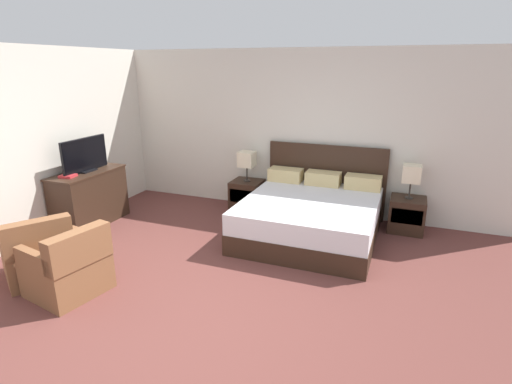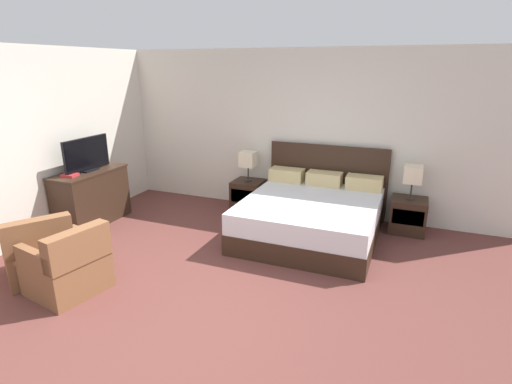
{
  "view_description": "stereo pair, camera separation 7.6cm",
  "coord_description": "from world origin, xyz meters",
  "views": [
    {
      "loc": [
        1.78,
        -2.71,
        2.32
      ],
      "look_at": [
        -0.01,
        1.89,
        0.75
      ],
      "focal_mm": 28.0,
      "sensor_mm": 36.0,
      "label": 1
    },
    {
      "loc": [
        1.85,
        -2.69,
        2.32
      ],
      "look_at": [
        -0.01,
        1.89,
        0.75
      ],
      "focal_mm": 28.0,
      "sensor_mm": 36.0,
      "label": 2
    }
  ],
  "objects": [
    {
      "name": "tv",
      "position": [
        -2.63,
        1.72,
        1.06
      ],
      "size": [
        0.18,
        0.84,
        0.5
      ],
      "color": "black",
      "rests_on": "dresser"
    },
    {
      "name": "table_lamp_left",
      "position": [
        -0.65,
        3.15,
        0.86
      ],
      "size": [
        0.25,
        0.25,
        0.49
      ],
      "color": "#332D28",
      "rests_on": "nightstand_left"
    },
    {
      "name": "book_red_cover",
      "position": [
        -2.64,
        1.37,
        0.84
      ],
      "size": [
        0.22,
        0.21,
        0.03
      ],
      "primitive_type": "cube",
      "rotation": [
        0.0,
        0.0,
        0.17
      ],
      "color": "#B7282D",
      "rests_on": "dresser"
    },
    {
      "name": "armchair_by_window",
      "position": [
        -2.0,
        0.21,
        0.28
      ],
      "size": [
        0.95,
        0.94,
        0.76
      ],
      "color": "brown",
      "rests_on": "ground"
    },
    {
      "name": "dresser",
      "position": [
        -2.63,
        1.7,
        0.42
      ],
      "size": [
        0.51,
        1.16,
        0.82
      ],
      "color": "#332116",
      "rests_on": "ground"
    },
    {
      "name": "ground_plane",
      "position": [
        0.0,
        0.0,
        0.0
      ],
      "size": [
        10.32,
        10.32,
        0.0
      ],
      "primitive_type": "plane",
      "color": "brown"
    },
    {
      "name": "wall_left",
      "position": [
        -2.94,
        1.42,
        1.29
      ],
      "size": [
        0.06,
        5.24,
        2.58
      ],
      "primitive_type": "cube",
      "color": "silver",
      "rests_on": "ground"
    },
    {
      "name": "bed",
      "position": [
        0.6,
        2.47,
        0.31
      ],
      "size": [
        1.86,
        1.97,
        1.15
      ],
      "color": "#332116",
      "rests_on": "ground"
    },
    {
      "name": "armchair_companion",
      "position": [
        -1.41,
        0.07,
        0.28
      ],
      "size": [
        0.8,
        0.8,
        0.76
      ],
      "color": "brown",
      "rests_on": "ground"
    },
    {
      "name": "table_lamp_right",
      "position": [
        1.86,
        3.15,
        0.86
      ],
      "size": [
        0.25,
        0.25,
        0.49
      ],
      "color": "#332D28",
      "rests_on": "nightstand_right"
    },
    {
      "name": "wall_back",
      "position": [
        0.0,
        3.47,
        1.29
      ],
      "size": [
        7.02,
        0.06,
        2.58
      ],
      "primitive_type": "cube",
      "color": "silver",
      "rests_on": "ground"
    },
    {
      "name": "nightstand_right",
      "position": [
        1.86,
        3.14,
        0.25
      ],
      "size": [
        0.49,
        0.47,
        0.5
      ],
      "color": "#332116",
      "rests_on": "ground"
    },
    {
      "name": "nightstand_left",
      "position": [
        -0.65,
        3.14,
        0.25
      ],
      "size": [
        0.49,
        0.47,
        0.5
      ],
      "color": "#332116",
      "rests_on": "ground"
    }
  ]
}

